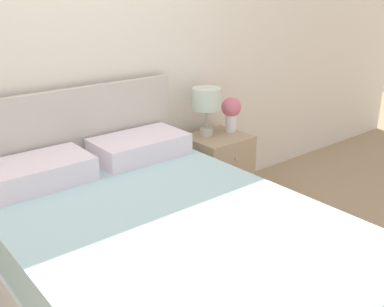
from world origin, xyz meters
name	(u,v)px	position (x,y,z in m)	size (l,w,h in m)	color
ground_plane	(82,236)	(0.00, 0.00, 0.00)	(12.00, 12.00, 0.00)	tan
wall_back	(59,47)	(0.00, 0.07, 1.30)	(8.00, 0.06, 2.60)	silver
bed	(161,258)	(0.00, -0.97, 0.31)	(1.48, 2.07, 1.06)	white
nightstand	(217,171)	(1.07, -0.22, 0.29)	(0.44, 0.43, 0.58)	tan
table_lamp	(206,101)	(1.01, -0.16, 0.84)	(0.22, 0.22, 0.37)	beige
flower_vase	(231,111)	(1.23, -0.20, 0.74)	(0.15, 0.15, 0.27)	white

